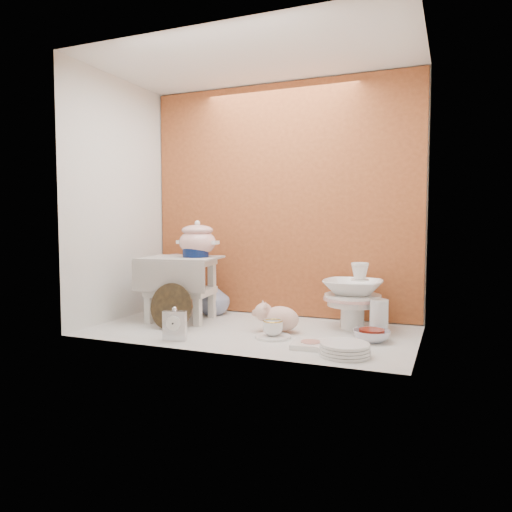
{
  "coord_description": "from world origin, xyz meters",
  "views": [
    {
      "loc": [
        1.05,
        -2.48,
        0.61
      ],
      "look_at": [
        0.02,
        0.02,
        0.42
      ],
      "focal_mm": 33.98,
      "sensor_mm": 36.0,
      "label": 1
    }
  ],
  "objects_px": {
    "soup_tureen": "(198,239)",
    "floral_platter": "(176,283)",
    "plush_pig": "(281,318)",
    "porcelain_tower": "(353,296)",
    "gold_rim_teacup": "(273,328)",
    "crystal_bowl": "(372,336)",
    "dinner_plate_stack": "(345,349)",
    "mantel_clock": "(175,324)",
    "blue_white_vase": "(214,298)",
    "step_stool": "(181,289)"
  },
  "relations": [
    {
      "from": "floral_platter",
      "to": "gold_rim_teacup",
      "type": "relative_size",
      "value": 3.68
    },
    {
      "from": "floral_platter",
      "to": "crystal_bowl",
      "type": "height_order",
      "value": "floral_platter"
    },
    {
      "from": "mantel_clock",
      "to": "crystal_bowl",
      "type": "relative_size",
      "value": 0.93
    },
    {
      "from": "plush_pig",
      "to": "dinner_plate_stack",
      "type": "height_order",
      "value": "plush_pig"
    },
    {
      "from": "blue_white_vase",
      "to": "gold_rim_teacup",
      "type": "relative_size",
      "value": 2.07
    },
    {
      "from": "soup_tureen",
      "to": "dinner_plate_stack",
      "type": "bearing_deg",
      "value": -24.3
    },
    {
      "from": "dinner_plate_stack",
      "to": "porcelain_tower",
      "type": "bearing_deg",
      "value": 97.73
    },
    {
      "from": "gold_rim_teacup",
      "to": "porcelain_tower",
      "type": "relative_size",
      "value": 0.28
    },
    {
      "from": "plush_pig",
      "to": "gold_rim_teacup",
      "type": "height_order",
      "value": "plush_pig"
    },
    {
      "from": "dinner_plate_stack",
      "to": "porcelain_tower",
      "type": "height_order",
      "value": "porcelain_tower"
    },
    {
      "from": "blue_white_vase",
      "to": "soup_tureen",
      "type": "bearing_deg",
      "value": -92.28
    },
    {
      "from": "dinner_plate_stack",
      "to": "crystal_bowl",
      "type": "bearing_deg",
      "value": 77.2
    },
    {
      "from": "floral_platter",
      "to": "gold_rim_teacup",
      "type": "distance_m",
      "value": 0.98
    },
    {
      "from": "floral_platter",
      "to": "crystal_bowl",
      "type": "distance_m",
      "value": 1.41
    },
    {
      "from": "mantel_clock",
      "to": "dinner_plate_stack",
      "type": "height_order",
      "value": "mantel_clock"
    },
    {
      "from": "floral_platter",
      "to": "mantel_clock",
      "type": "distance_m",
      "value": 0.81
    },
    {
      "from": "plush_pig",
      "to": "crystal_bowl",
      "type": "bearing_deg",
      "value": 8.66
    },
    {
      "from": "mantel_clock",
      "to": "porcelain_tower",
      "type": "distance_m",
      "value": 1.01
    },
    {
      "from": "soup_tureen",
      "to": "mantel_clock",
      "type": "bearing_deg",
      "value": -73.82
    },
    {
      "from": "step_stool",
      "to": "porcelain_tower",
      "type": "relative_size",
      "value": 1.18
    },
    {
      "from": "gold_rim_teacup",
      "to": "soup_tureen",
      "type": "bearing_deg",
      "value": 155.73
    },
    {
      "from": "floral_platter",
      "to": "plush_pig",
      "type": "height_order",
      "value": "floral_platter"
    },
    {
      "from": "soup_tureen",
      "to": "mantel_clock",
      "type": "xyz_separation_m",
      "value": [
        0.15,
        -0.51,
        -0.42
      ]
    },
    {
      "from": "blue_white_vase",
      "to": "crystal_bowl",
      "type": "height_order",
      "value": "blue_white_vase"
    },
    {
      "from": "soup_tureen",
      "to": "mantel_clock",
      "type": "distance_m",
      "value": 0.68
    },
    {
      "from": "mantel_clock",
      "to": "dinner_plate_stack",
      "type": "relative_size",
      "value": 0.73
    },
    {
      "from": "soup_tureen",
      "to": "step_stool",
      "type": "bearing_deg",
      "value": -147.97
    },
    {
      "from": "mantel_clock",
      "to": "porcelain_tower",
      "type": "xyz_separation_m",
      "value": [
        0.79,
        0.62,
        0.1
      ]
    },
    {
      "from": "plush_pig",
      "to": "dinner_plate_stack",
      "type": "bearing_deg",
      "value": -27.17
    },
    {
      "from": "step_stool",
      "to": "gold_rim_teacup",
      "type": "height_order",
      "value": "step_stool"
    },
    {
      "from": "step_stool",
      "to": "porcelain_tower",
      "type": "height_order",
      "value": "step_stool"
    },
    {
      "from": "plush_pig",
      "to": "crystal_bowl",
      "type": "distance_m",
      "value": 0.5
    },
    {
      "from": "porcelain_tower",
      "to": "blue_white_vase",
      "type": "bearing_deg",
      "value": 174.81
    },
    {
      "from": "plush_pig",
      "to": "porcelain_tower",
      "type": "height_order",
      "value": "porcelain_tower"
    },
    {
      "from": "soup_tureen",
      "to": "porcelain_tower",
      "type": "height_order",
      "value": "soup_tureen"
    },
    {
      "from": "floral_platter",
      "to": "mantel_clock",
      "type": "xyz_separation_m",
      "value": [
        0.42,
        -0.69,
        -0.11
      ]
    },
    {
      "from": "step_stool",
      "to": "gold_rim_teacup",
      "type": "relative_size",
      "value": 4.18
    },
    {
      "from": "mantel_clock",
      "to": "dinner_plate_stack",
      "type": "bearing_deg",
      "value": -11.24
    },
    {
      "from": "plush_pig",
      "to": "gold_rim_teacup",
      "type": "distance_m",
      "value": 0.14
    },
    {
      "from": "gold_rim_teacup",
      "to": "step_stool",
      "type": "bearing_deg",
      "value": 162.61
    },
    {
      "from": "floral_platter",
      "to": "dinner_plate_stack",
      "type": "relative_size",
      "value": 1.67
    },
    {
      "from": "gold_rim_teacup",
      "to": "dinner_plate_stack",
      "type": "distance_m",
      "value": 0.46
    },
    {
      "from": "gold_rim_teacup",
      "to": "crystal_bowl",
      "type": "xyz_separation_m",
      "value": [
        0.49,
        0.12,
        -0.03
      ]
    },
    {
      "from": "mantel_clock",
      "to": "porcelain_tower",
      "type": "height_order",
      "value": "porcelain_tower"
    },
    {
      "from": "blue_white_vase",
      "to": "gold_rim_teacup",
      "type": "bearing_deg",
      "value": -38.27
    },
    {
      "from": "step_stool",
      "to": "blue_white_vase",
      "type": "relative_size",
      "value": 2.02
    },
    {
      "from": "step_stool",
      "to": "gold_rim_teacup",
      "type": "xyz_separation_m",
      "value": [
        0.68,
        -0.21,
        -0.14
      ]
    },
    {
      "from": "soup_tureen",
      "to": "floral_platter",
      "type": "height_order",
      "value": "soup_tureen"
    },
    {
      "from": "dinner_plate_stack",
      "to": "blue_white_vase",
      "type": "bearing_deg",
      "value": 147.03
    },
    {
      "from": "blue_white_vase",
      "to": "dinner_plate_stack",
      "type": "bearing_deg",
      "value": -32.97
    }
  ]
}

